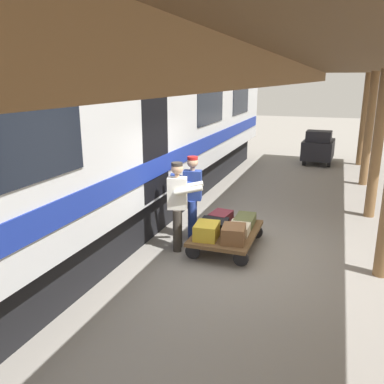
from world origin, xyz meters
TOP-DOWN VIEW (x-y plane):
  - ground_plane at (0.00, 0.00)m, footprint 60.00×60.00m
  - train_car at (3.26, -0.00)m, footprint 3.03×19.59m
  - luggage_cart at (0.42, -0.23)m, footprint 1.17×1.71m
  - suitcase_black_hardshell at (0.67, -0.23)m, footprint 0.56×0.54m
  - suitcase_brown_leather at (0.17, 0.25)m, footprint 0.46×0.55m
  - suitcase_cream_canvas at (0.17, -0.23)m, footprint 0.41×0.56m
  - suitcase_burgundy_valise at (0.67, -0.70)m, footprint 0.43×0.57m
  - suitcase_yellow_case at (0.67, 0.25)m, footprint 0.45×0.55m
  - suitcase_olive_duffel at (0.17, -0.70)m, footprint 0.39×0.65m
  - porter_in_overalls at (1.24, -0.50)m, footprint 0.72×0.52m
  - porter_by_door at (1.27, 0.14)m, footprint 0.73×0.55m
  - baggage_tug at (-0.78, -9.30)m, footprint 1.19×1.76m

SIDE VIEW (x-z plane):
  - ground_plane at x=0.00m, z-range 0.00..0.00m
  - luggage_cart at x=0.42m, z-range 0.12..0.47m
  - suitcase_cream_canvas at x=0.17m, z-range 0.35..0.52m
  - suitcase_olive_duffel at x=0.17m, z-range 0.35..0.53m
  - suitcase_black_hardshell at x=0.67m, z-range 0.35..0.54m
  - suitcase_burgundy_valise at x=0.67m, z-range 0.35..0.55m
  - suitcase_yellow_case at x=0.67m, z-range 0.35..0.63m
  - suitcase_brown_leather at x=0.17m, z-range 0.35..0.64m
  - baggage_tug at x=-0.78m, z-range -0.02..1.28m
  - porter_in_overalls at x=1.24m, z-range 0.07..1.78m
  - porter_by_door at x=1.27m, z-range 0.07..1.78m
  - train_car at x=3.26m, z-range 0.06..4.06m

